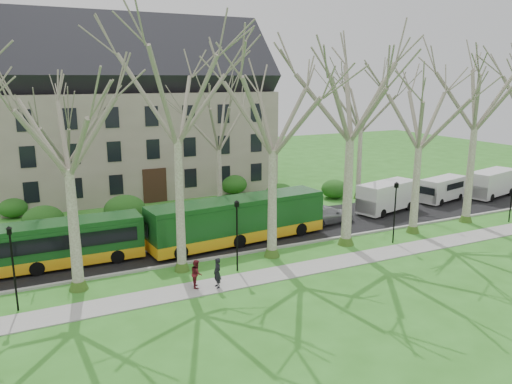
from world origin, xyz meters
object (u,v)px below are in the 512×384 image
sedan (326,215)px  pedestrian_a (217,273)px  van_b (443,190)px  bus_lead (45,245)px  van_a (387,197)px  bus_follow (238,219)px  pedestrian_b (197,273)px  van_c (492,184)px

sedan → pedestrian_a: bearing=113.6°
van_b → pedestrian_a: size_ratio=3.06×
bus_lead → van_b: size_ratio=2.25×
bus_lead → van_a: bearing=2.8°
bus_lead → bus_follow: 12.59m
bus_lead → van_a: size_ratio=1.96×
van_a → pedestrian_b: van_a is taller
bus_follow → pedestrian_b: (-5.28, -6.20, -0.83)m
bus_lead → pedestrian_a: bearing=-41.1°
bus_follow → pedestrian_a: 8.03m
bus_follow → sedan: bearing=2.5°
van_c → pedestrian_b: 33.91m
van_b → van_c: van_c is taller
bus_lead → van_a: 27.42m
van_a → van_b: van_a is taller
pedestrian_b → van_c: bearing=-61.4°
bus_follow → van_b: bearing=1.0°
van_a → van_b: size_ratio=1.15×
bus_lead → van_c: (40.26, 1.20, -0.16)m
sedan → pedestrian_b: 15.24m
van_b → van_c: size_ratio=0.87×
bus_lead → pedestrian_b: bus_lead is taller
van_a → pedestrian_b: (-20.10, -8.00, -0.50)m
sedan → pedestrian_b: bearing=109.8°
bus_lead → van_c: bus_lead is taller
pedestrian_a → bus_follow: bearing=144.8°
pedestrian_b → sedan: bearing=-46.3°
bus_lead → pedestrian_a: (8.30, -7.28, -0.60)m
pedestrian_b → van_b: bearing=-57.3°
pedestrian_a → van_b: bearing=106.3°
sedan → van_a: (6.72, 0.70, 0.57)m
bus_follow → pedestrian_b: 8.19m
bus_follow → sedan: size_ratio=2.62×
sedan → pedestrian_a: size_ratio=2.94×
bus_lead → pedestrian_b: 9.94m
van_a → van_b: (7.17, 0.63, -0.17)m
van_b → bus_follow: bearing=172.7°
van_c → bus_lead: bearing=168.4°
van_a → pedestrian_b: size_ratio=3.76×
van_a → van_c: (12.87, -0.07, -0.00)m
bus_follow → pedestrian_a: size_ratio=7.70×
van_b → pedestrian_a: van_b is taller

